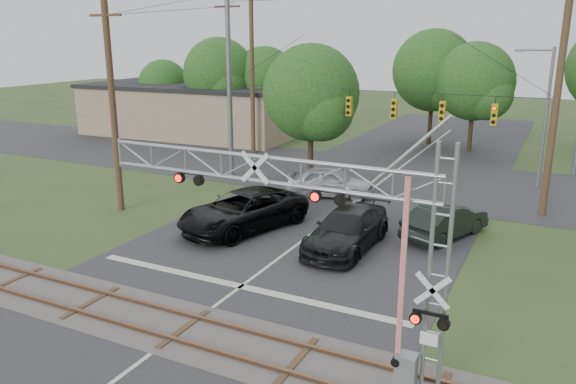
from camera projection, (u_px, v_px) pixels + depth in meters
The scene contains 14 objects.
ground at pixel (142, 361), 16.10m from camera, with size 160.00×160.00×0.00m, color #314620.
road_main at pixel (294, 247), 24.70m from camera, with size 14.00×90.00×0.02m, color #2C2C2F.
road_cross at pixel (388, 177), 36.75m from camera, with size 90.00×12.00×0.02m, color #2C2C2F.
railroad_track at pixel (184, 329), 17.81m from camera, with size 90.00×3.20×0.17m.
crossing_gantry at pixel (322, 232), 14.28m from camera, with size 10.09×0.86×6.77m.
traffic_signal_span at pixel (387, 98), 31.40m from camera, with size 19.34×0.36×11.50m.
pickup_black at pixel (243, 211), 26.83m from camera, with size 3.07×6.65×1.85m, color black.
car_dark at pixel (347, 229), 24.45m from camera, with size 2.39×5.87×1.70m, color black.
sedan_silver at pixel (331, 182), 32.34m from camera, with size 2.01×4.99×1.70m, color #AEB0B6.
suv_dark at pixel (445, 221), 25.79m from camera, with size 1.69×4.84×1.59m, color black.
commercial_building at pixel (194, 109), 52.33m from camera, with size 20.28×11.05×4.64m.
streetlight at pixel (544, 111), 33.19m from camera, with size 2.23×0.23×8.36m.
utility_poles at pixel (435, 85), 33.07m from camera, with size 26.78×27.89×13.94m.
treeline at pixel (430, 81), 42.79m from camera, with size 55.55×26.88×10.05m.
Camera 1 is at (10.10, -10.79, 9.06)m, focal length 35.00 mm.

